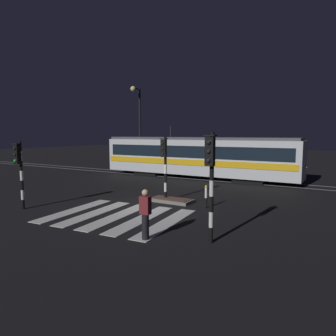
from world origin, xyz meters
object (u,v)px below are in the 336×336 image
(traffic_light_median_centre, at_px, (165,159))
(pedestrian_waiting_at_kerb, at_px, (145,214))
(street_lamp_trackside_left, at_px, (138,120))
(bollard_island_edge, at_px, (206,197))
(traffic_light_corner_near_right, at_px, (211,171))
(traffic_light_corner_near_left, at_px, (19,165))
(tram, at_px, (196,156))

(traffic_light_median_centre, xyz_separation_m, pedestrian_waiting_at_kerb, (2.55, -5.45, -1.35))
(street_lamp_trackside_left, bearing_deg, bollard_island_edge, -39.64)
(traffic_light_corner_near_right, relative_size, street_lamp_trackside_left, 0.48)
(traffic_light_corner_near_left, bearing_deg, pedestrian_waiting_at_kerb, -3.67)
(traffic_light_corner_near_right, xyz_separation_m, tram, (-6.72, 13.22, -0.61))
(tram, xyz_separation_m, bollard_island_edge, (4.71, -8.91, -1.19))
(traffic_light_corner_near_right, xyz_separation_m, pedestrian_waiting_at_kerb, (-1.98, -0.76, -1.49))
(traffic_light_median_centre, relative_size, pedestrian_waiting_at_kerb, 1.97)
(traffic_light_median_centre, distance_m, bollard_island_edge, 3.05)
(street_lamp_trackside_left, relative_size, tram, 0.46)
(traffic_light_corner_near_left, xyz_separation_m, bollard_island_edge, (7.33, 4.60, -1.54))
(traffic_light_corner_near_left, distance_m, pedestrian_waiting_at_kerb, 7.48)
(traffic_light_median_centre, bearing_deg, traffic_light_corner_near_right, -45.99)
(traffic_light_corner_near_right, relative_size, pedestrian_waiting_at_kerb, 2.09)
(tram, height_order, bollard_island_edge, tram)
(traffic_light_corner_near_right, height_order, traffic_light_corner_near_left, traffic_light_corner_near_right)
(tram, distance_m, bollard_island_edge, 10.15)
(traffic_light_median_centre, relative_size, traffic_light_corner_near_left, 1.06)
(traffic_light_corner_near_left, xyz_separation_m, pedestrian_waiting_at_kerb, (7.36, -0.47, -1.22))
(tram, xyz_separation_m, pedestrian_waiting_at_kerb, (4.74, -13.98, -0.87))
(traffic_light_median_centre, xyz_separation_m, bollard_island_edge, (2.52, -0.38, -1.67))
(bollard_island_edge, bearing_deg, traffic_light_median_centre, 171.43)
(traffic_light_corner_near_right, distance_m, traffic_light_corner_near_left, 9.35)
(traffic_light_median_centre, bearing_deg, pedestrian_waiting_at_kerb, -64.95)
(street_lamp_trackside_left, height_order, tram, street_lamp_trackside_left)
(traffic_light_median_centre, xyz_separation_m, street_lamp_trackside_left, (-7.29, 7.75, 2.45))
(traffic_light_corner_near_left, bearing_deg, street_lamp_trackside_left, 101.03)
(tram, bearing_deg, traffic_light_corner_near_left, -100.98)
(traffic_light_median_centre, xyz_separation_m, traffic_light_corner_near_left, (-4.81, -4.98, -0.13))
(tram, bearing_deg, bollard_island_edge, -62.12)
(pedestrian_waiting_at_kerb, bearing_deg, traffic_light_corner_near_left, 176.33)
(traffic_light_corner_near_right, bearing_deg, street_lamp_trackside_left, 133.54)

